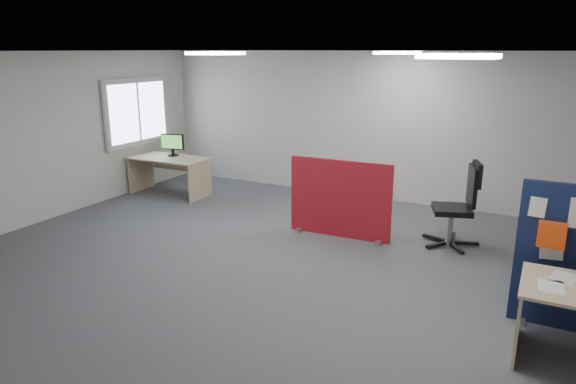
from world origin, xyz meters
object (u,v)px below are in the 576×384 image
at_px(monitor_second, 172,144).
at_px(office_chair, 462,200).
at_px(second_desk, 171,166).
at_px(red_divider, 340,200).

height_order(monitor_second, office_chair, office_chair).
height_order(second_desk, monitor_second, monitor_second).
bearing_deg(second_desk, red_divider, -10.67).
bearing_deg(monitor_second, red_divider, -25.41).
relative_size(red_divider, office_chair, 1.30).
distance_m(red_divider, second_desk, 3.84).
xyz_separation_m(monitor_second, office_chair, (5.47, -0.42, -0.28)).
height_order(second_desk, office_chair, office_chair).
xyz_separation_m(second_desk, office_chair, (5.44, -0.29, 0.14)).
bearing_deg(red_divider, monitor_second, 165.82).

